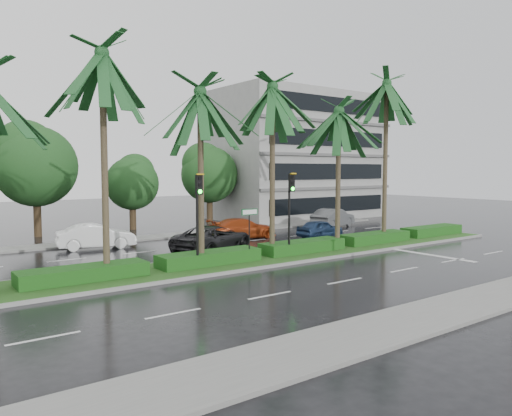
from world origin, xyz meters
TOP-DOWN VIEW (x-y plane):
  - ground at (0.00, 0.00)m, footprint 120.00×120.00m
  - near_sidewalk at (0.00, -10.20)m, footprint 40.00×2.40m
  - far_sidewalk at (0.00, 12.00)m, footprint 40.00×2.00m
  - median at (0.00, 1.00)m, footprint 36.00×4.00m
  - hedge at (0.00, 1.00)m, footprint 35.20×1.40m
  - lane_markings at (3.04, -0.43)m, footprint 34.00×13.06m
  - palm_row at (-1.25, 1.02)m, footprint 26.30×4.20m
  - signal_median_left at (-4.00, 0.30)m, footprint 0.34×0.42m
  - signal_median_right at (1.50, 0.30)m, footprint 0.34×0.42m
  - street_sign at (-1.00, 0.48)m, footprint 0.95×0.09m
  - bg_trees at (1.33, 17.59)m, footprint 32.94×5.61m
  - building at (17.00, 18.00)m, footprint 16.00×10.00m
  - car_white at (-5.50, 9.78)m, footprint 2.42×4.71m
  - car_darkgrey at (-0.50, 4.76)m, footprint 4.46×5.97m
  - car_red at (4.00, 8.22)m, footprint 2.46×4.93m
  - car_blue at (8.50, 5.36)m, footprint 1.77×3.75m
  - car_grey at (13.53, 9.13)m, footprint 2.88×4.94m

SIDE VIEW (x-z plane):
  - ground at x=0.00m, z-range 0.00..0.00m
  - lane_markings at x=3.04m, z-range 0.00..0.01m
  - near_sidewalk at x=0.00m, z-range 0.00..0.12m
  - far_sidewalk at x=0.00m, z-range 0.00..0.12m
  - median at x=0.00m, z-range 0.00..0.16m
  - hedge at x=0.00m, z-range 0.15..0.75m
  - car_blue at x=8.50m, z-range 0.00..1.24m
  - car_red at x=4.00m, z-range 0.00..1.38m
  - car_white at x=-5.50m, z-range 0.00..1.48m
  - car_darkgrey at x=-0.50m, z-range 0.00..1.51m
  - car_grey at x=13.53m, z-range 0.00..1.54m
  - street_sign at x=-1.00m, z-range 0.82..3.42m
  - signal_median_left at x=-4.00m, z-range 0.82..5.18m
  - signal_median_right at x=1.50m, z-range 0.82..5.18m
  - bg_trees at x=1.33m, z-range 0.70..8.80m
  - building at x=17.00m, z-range 0.00..12.00m
  - palm_row at x=-1.25m, z-range 2.77..13.48m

